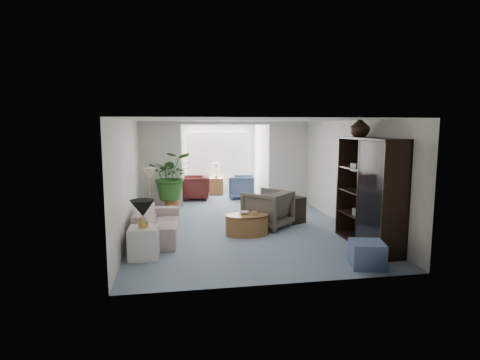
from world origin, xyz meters
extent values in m
plane|color=gray|center=(0.00, 0.00, 0.00)|extent=(6.00, 6.00, 0.00)
plane|color=gray|center=(0.00, 4.10, 0.00)|extent=(2.60, 2.60, 0.00)
cube|color=white|center=(-1.90, 3.00, 1.25)|extent=(1.20, 0.12, 2.50)
cube|color=white|center=(1.90, 3.00, 1.25)|extent=(1.20, 0.12, 2.50)
cube|color=white|center=(0.00, 3.00, 2.45)|extent=(2.60, 0.12, 0.10)
cube|color=white|center=(0.00, 5.18, 1.40)|extent=(2.20, 0.02, 1.50)
cube|color=white|center=(0.00, 5.15, 1.40)|extent=(2.20, 0.02, 1.50)
cube|color=#B7AA92|center=(2.46, -0.10, 1.70)|extent=(0.04, 0.50, 0.40)
imported|color=beige|center=(-1.91, -0.08, 0.32)|extent=(0.98, 2.25, 0.65)
cube|color=silver|center=(-2.11, -1.43, 0.29)|extent=(0.55, 0.55, 0.57)
cone|color=black|center=(-2.11, -1.43, 0.92)|extent=(0.44, 0.44, 0.30)
cone|color=beige|center=(-2.11, 0.97, 1.25)|extent=(0.36, 0.36, 0.28)
cylinder|color=brown|center=(0.01, -0.24, 0.23)|extent=(1.20, 1.20, 0.45)
imported|color=white|center=(-0.04, -0.14, 0.48)|extent=(0.27, 0.27, 0.05)
imported|color=#B4AF9E|center=(0.16, -0.34, 0.50)|extent=(0.13, 0.13, 0.09)
imported|color=#635A4E|center=(0.62, 0.34, 0.44)|extent=(1.35, 1.35, 0.88)
cube|color=black|center=(1.32, 0.64, 0.32)|extent=(0.66, 0.61, 0.64)
cube|color=black|center=(2.23, -1.41, 1.07)|extent=(0.52, 1.93, 2.15)
imported|color=black|center=(2.23, -0.91, 2.36)|extent=(0.40, 0.40, 0.42)
cube|color=slate|center=(1.65, -2.53, 0.22)|extent=(0.66, 0.66, 0.43)
cylinder|color=#A45C2F|center=(-1.60, 2.55, 0.16)|extent=(0.40, 0.40, 0.32)
imported|color=#2C5E20|center=(-1.60, 2.55, 0.99)|extent=(1.21, 1.05, 1.34)
imported|color=slate|center=(0.66, 4.13, 0.38)|extent=(0.94, 0.92, 0.75)
imported|color=#561F1D|center=(-0.84, 4.13, 0.39)|extent=(0.96, 0.94, 0.77)
cube|color=brown|center=(-0.09, 4.88, 0.29)|extent=(0.53, 0.44, 0.58)
cube|color=#3A3734|center=(2.18, -1.25, 0.64)|extent=(0.30, 0.26, 0.16)
cube|color=#4F4C4A|center=(2.18, -1.09, 1.54)|extent=(0.30, 0.26, 0.16)
cube|color=#2A2421|center=(2.18, -1.75, 1.54)|extent=(0.30, 0.26, 0.16)
camera|label=1|loc=(-1.58, -8.52, 2.39)|focal=29.58mm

